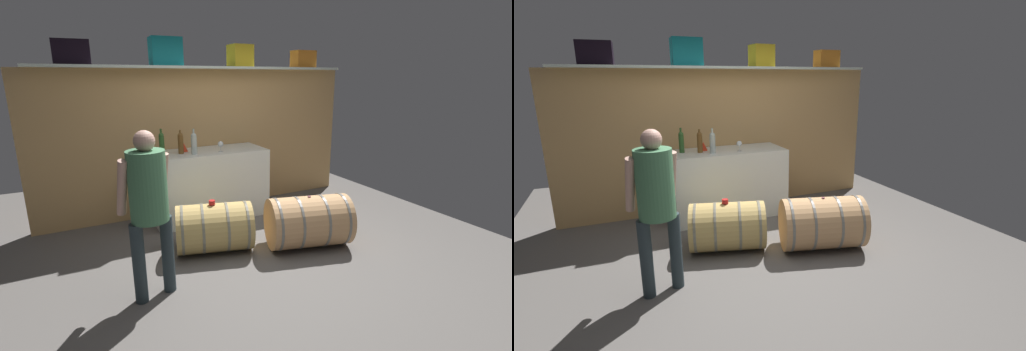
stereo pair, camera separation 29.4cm
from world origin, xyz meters
TOP-DOWN VIEW (x-y plane):
  - ground_plane at (0.00, 0.53)m, footprint 5.88×7.42m
  - back_wall_panel at (0.00, 2.11)m, footprint 4.68×0.10m
  - high_shelf_board at (0.00, 1.96)m, footprint 4.30×0.40m
  - toolcase_black at (-1.62, 1.96)m, footprint 0.41×0.29m
  - toolcase_teal at (-0.53, 1.96)m, footprint 0.40×0.31m
  - toolcase_yellow at (0.53, 1.96)m, footprint 0.30×0.30m
  - toolcase_orange at (1.61, 1.96)m, footprint 0.34×0.25m
  - work_cabinet at (-0.09, 1.71)m, footprint 1.58×0.67m
  - wine_bottle_green at (-0.70, 1.79)m, footprint 0.07×0.07m
  - wine_bottle_clear at (-0.33, 1.58)m, footprint 0.08×0.08m
  - wine_bottle_amber at (-0.47, 1.69)m, footprint 0.07×0.07m
  - wine_glass at (0.04, 1.57)m, footprint 0.08×0.08m
  - red_funnel at (-0.40, 1.82)m, footprint 0.11×0.11m
  - wine_barrel_near at (-0.42, 0.67)m, footprint 0.96×0.76m
  - wine_barrel_far at (0.60, 0.28)m, footprint 1.06×0.82m
  - tasting_cup at (-0.44, 0.67)m, footprint 0.07×0.07m
  - winemaker_pouring at (-1.22, 0.08)m, footprint 0.48×0.40m

SIDE VIEW (x-z plane):
  - ground_plane at x=0.00m, z-range -0.02..0.00m
  - wine_barrel_near at x=-0.42m, z-range 0.00..0.57m
  - wine_barrel_far at x=0.60m, z-range 0.00..0.61m
  - work_cabinet at x=-0.09m, z-range 0.00..0.95m
  - tasting_cup at x=-0.44m, z-range 0.56..0.61m
  - winemaker_pouring at x=-1.22m, z-range 0.17..1.70m
  - red_funnel at x=-0.40m, z-range 0.95..1.07m
  - back_wall_panel at x=0.00m, z-range 0.00..2.04m
  - wine_glass at x=0.04m, z-range 0.98..1.12m
  - wine_bottle_amber at x=-0.47m, z-range 0.94..1.25m
  - wine_bottle_clear at x=-0.33m, z-range 0.93..1.27m
  - wine_bottle_green at x=-0.70m, z-range 0.94..1.27m
  - high_shelf_board at x=0.00m, z-range 2.04..2.07m
  - toolcase_orange at x=1.61m, z-range 2.07..2.32m
  - toolcase_black at x=-1.62m, z-range 2.07..2.35m
  - toolcase_yellow at x=0.53m, z-range 2.07..2.37m
  - toolcase_teal at x=-0.53m, z-range 2.07..2.42m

